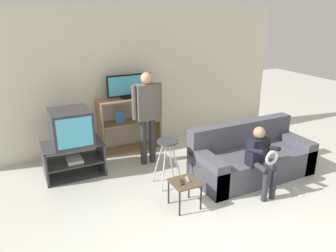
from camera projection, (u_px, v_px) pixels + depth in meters
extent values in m
cube|color=silver|center=(130.00, 79.00, 6.14)|extent=(6.40, 0.06, 2.60)
cube|color=#38383D|center=(75.00, 173.00, 5.36)|extent=(0.92, 0.59, 0.02)
cube|color=#38383D|center=(74.00, 160.00, 5.28)|extent=(0.89, 0.59, 0.02)
cube|color=#38383D|center=(72.00, 144.00, 5.18)|extent=(0.92, 0.59, 0.02)
cube|color=#38383D|center=(45.00, 164.00, 5.08)|extent=(0.03, 0.59, 0.55)
cube|color=#38383D|center=(101.00, 154.00, 5.45)|extent=(0.03, 0.59, 0.55)
cube|color=silver|center=(74.00, 160.00, 5.20)|extent=(0.24, 0.28, 0.05)
cube|color=#2D2D33|center=(71.00, 127.00, 5.10)|extent=(0.60, 0.60, 0.54)
cube|color=#4CB7E0|center=(75.00, 133.00, 4.84)|extent=(0.52, 0.01, 0.46)
cube|color=#9E7A51|center=(101.00, 129.00, 5.90)|extent=(0.03, 0.38, 1.02)
cube|color=#9E7A51|center=(157.00, 120.00, 6.36)|extent=(0.03, 0.38, 1.02)
cube|color=#9E7A51|center=(131.00, 148.00, 6.29)|extent=(1.09, 0.38, 0.03)
cube|color=#9E7A51|center=(130.00, 122.00, 6.11)|extent=(1.09, 0.38, 0.03)
cube|color=#9E7A51|center=(129.00, 99.00, 5.96)|extent=(1.09, 0.38, 0.03)
cube|color=#3870B7|center=(120.00, 118.00, 5.94)|extent=(0.18, 0.04, 0.22)
cube|color=black|center=(130.00, 97.00, 5.99)|extent=(0.29, 0.20, 0.04)
cube|color=black|center=(129.00, 85.00, 5.92)|extent=(0.84, 0.04, 0.39)
cube|color=#4CB7E0|center=(130.00, 85.00, 5.90)|extent=(0.79, 0.01, 0.34)
cylinder|color=#B7B7BC|center=(164.00, 168.00, 4.80)|extent=(0.16, 0.15, 0.70)
cylinder|color=#B7B7BC|center=(177.00, 165.00, 4.90)|extent=(0.16, 0.15, 0.70)
cylinder|color=#B7B7BC|center=(158.00, 162.00, 4.98)|extent=(0.16, 0.15, 0.70)
cylinder|color=#B7B7BC|center=(171.00, 159.00, 5.07)|extent=(0.16, 0.15, 0.70)
cylinder|color=#333338|center=(167.00, 141.00, 4.82)|extent=(0.33, 0.33, 0.02)
cube|color=brown|center=(185.00, 182.00, 4.35)|extent=(0.37, 0.37, 0.02)
cylinder|color=black|center=(180.00, 204.00, 4.21)|extent=(0.02, 0.02, 0.36)
cylinder|color=black|center=(201.00, 198.00, 4.35)|extent=(0.02, 0.02, 0.36)
cylinder|color=black|center=(169.00, 192.00, 4.49)|extent=(0.02, 0.02, 0.36)
cylinder|color=black|center=(189.00, 187.00, 4.62)|extent=(0.02, 0.02, 0.36)
cube|color=#232328|center=(182.00, 182.00, 4.32)|extent=(0.09, 0.15, 0.02)
cube|color=gray|center=(187.00, 179.00, 4.39)|extent=(0.07, 0.15, 0.02)
cube|color=#4C4C56|center=(252.00, 164.00, 5.23)|extent=(1.93, 0.84, 0.42)
cube|color=#4C4C56|center=(241.00, 133.00, 5.36)|extent=(1.93, 0.20, 0.41)
cube|color=#4C4C56|center=(207.00, 172.00, 4.86)|extent=(0.22, 0.84, 0.54)
cube|color=#4C4C56|center=(292.00, 151.00, 5.57)|extent=(0.22, 0.84, 0.54)
cylinder|color=#2D2D33|center=(144.00, 142.00, 5.59)|extent=(0.11, 0.11, 0.80)
cylinder|color=#2D2D33|center=(152.00, 141.00, 5.66)|extent=(0.11, 0.11, 0.80)
cube|color=#5B5651|center=(147.00, 102.00, 5.39)|extent=(0.38, 0.20, 0.60)
cylinder|color=#5B5651|center=(134.00, 103.00, 5.29)|extent=(0.08, 0.08, 0.57)
cylinder|color=#5B5651|center=(160.00, 100.00, 5.48)|extent=(0.08, 0.08, 0.57)
sphere|color=tan|center=(147.00, 78.00, 5.26)|extent=(0.19, 0.19, 0.19)
cylinder|color=#2D2D38|center=(265.00, 188.00, 4.54)|extent=(0.08, 0.08, 0.42)
cylinder|color=#2D2D38|center=(273.00, 185.00, 4.60)|extent=(0.08, 0.08, 0.42)
cylinder|color=#2D2D38|center=(259.00, 167.00, 4.58)|extent=(0.09, 0.30, 0.09)
cylinder|color=#2D2D38|center=(268.00, 165.00, 4.64)|extent=(0.09, 0.30, 0.09)
cube|color=black|center=(257.00, 151.00, 4.68)|extent=(0.30, 0.17, 0.41)
cylinder|color=black|center=(256.00, 151.00, 4.49)|extent=(0.06, 0.31, 0.14)
cylinder|color=black|center=(271.00, 148.00, 4.61)|extent=(0.06, 0.31, 0.14)
sphere|color=#A37A5B|center=(259.00, 133.00, 4.59)|extent=(0.17, 0.17, 0.17)
torus|color=white|center=(272.00, 158.00, 4.44)|extent=(0.21, 0.04, 0.21)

